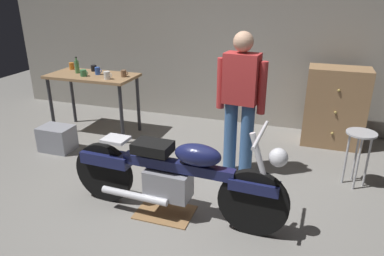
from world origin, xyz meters
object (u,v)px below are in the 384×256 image
at_px(mug_blue_enamel, 98,71).
at_px(mug_black_matte, 94,68).
at_px(person_standing, 240,99).
at_px(wooden_dresser, 335,107).
at_px(bottle, 77,67).
at_px(motorcycle, 174,175).
at_px(mug_green_speckled, 83,73).
at_px(mug_brown_stoneware, 124,73).
at_px(mug_orange_travel, 72,66).
at_px(storage_bin, 57,138).
at_px(mug_white_ceramic, 107,75).
at_px(shop_stool, 360,144).

height_order(mug_blue_enamel, mug_black_matte, mug_blue_enamel).
bearing_deg(person_standing, wooden_dresser, -124.49).
relative_size(mug_blue_enamel, bottle, 0.45).
bearing_deg(bottle, motorcycle, -37.49).
relative_size(mug_green_speckled, mug_brown_stoneware, 1.09).
bearing_deg(mug_blue_enamel, mug_orange_travel, 162.83).
distance_m(motorcycle, storage_bin, 2.28).
xyz_separation_m(wooden_dresser, mug_white_ceramic, (-3.04, -0.83, 0.41)).
bearing_deg(mug_orange_travel, mug_green_speckled, -37.10).
bearing_deg(mug_brown_stoneware, shop_stool, -8.75).
bearing_deg(mug_white_ceramic, mug_orange_travel, 156.00).
height_order(storage_bin, bottle, bottle).
distance_m(mug_blue_enamel, mug_black_matte, 0.26).
bearing_deg(person_standing, mug_green_speckled, -4.61).
height_order(person_standing, shop_stool, person_standing).
relative_size(shop_stool, mug_green_speckled, 5.24).
bearing_deg(mug_white_ceramic, mug_black_matte, 140.11).
relative_size(wooden_dresser, bottle, 4.56).
relative_size(mug_white_ceramic, mug_black_matte, 1.05).
xyz_separation_m(mug_green_speckled, mug_brown_stoneware, (0.57, 0.15, 0.00)).
xyz_separation_m(motorcycle, person_standing, (0.39, 1.06, 0.48)).
bearing_deg(wooden_dresser, mug_orange_travel, -173.34).
relative_size(motorcycle, mug_green_speckled, 17.94).
distance_m(mug_blue_enamel, mug_white_ceramic, 0.34).
distance_m(person_standing, storage_bin, 2.58).
bearing_deg(wooden_dresser, bottle, -170.09).
height_order(mug_blue_enamel, mug_white_ceramic, mug_white_ceramic).
height_order(mug_white_ceramic, mug_orange_travel, mug_white_ceramic).
bearing_deg(storage_bin, wooden_dresser, 21.63).
distance_m(person_standing, mug_brown_stoneware, 1.91).
xyz_separation_m(mug_blue_enamel, mug_orange_travel, (-0.57, 0.18, -0.00)).
relative_size(shop_stool, mug_brown_stoneware, 5.71).
bearing_deg(mug_blue_enamel, mug_brown_stoneware, -0.22).
xyz_separation_m(mug_white_ceramic, mug_brown_stoneware, (0.15, 0.20, -0.01)).
xyz_separation_m(shop_stool, bottle, (-3.89, 0.47, 0.50)).
height_order(person_standing, mug_black_matte, person_standing).
distance_m(mug_white_ceramic, mug_orange_travel, 0.93).
height_order(shop_stool, mug_black_matte, mug_black_matte).
height_order(person_standing, mug_green_speckled, person_standing).
xyz_separation_m(person_standing, mug_green_speckled, (-2.37, 0.47, 0.02)).
bearing_deg(mug_green_speckled, mug_brown_stoneware, 14.93).
height_order(motorcycle, mug_brown_stoneware, mug_brown_stoneware).
xyz_separation_m(storage_bin, mug_green_speckled, (0.10, 0.62, 0.78)).
bearing_deg(storage_bin, motorcycle, -23.56).
relative_size(mug_black_matte, bottle, 0.48).
distance_m(mug_blue_enamel, mug_brown_stoneware, 0.43).
height_order(mug_blue_enamel, mug_brown_stoneware, mug_blue_enamel).
bearing_deg(bottle, mug_black_matte, 49.88).
distance_m(motorcycle, mug_blue_enamel, 2.54).
bearing_deg(mug_blue_enamel, mug_white_ceramic, -36.01).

